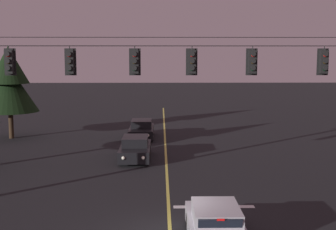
{
  "coord_description": "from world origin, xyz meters",
  "views": [
    {
      "loc": [
        -0.33,
        -15.79,
        6.34
      ],
      "look_at": [
        0.0,
        4.76,
        3.68
      ],
      "focal_mm": 50.17,
      "sensor_mm": 36.0,
      "label": 1
    }
  ],
  "objects_px": {
    "traffic_light_centre": "(135,62)",
    "car_oncoming_lead": "(135,149)",
    "traffic_light_far_right": "(324,62)",
    "traffic_light_left_inner": "(70,62)",
    "car_waiting_near_lane": "(216,227)",
    "traffic_light_rightmost": "(252,62)",
    "traffic_light_right_inner": "(192,62)",
    "car_oncoming_trailing": "(142,130)",
    "traffic_light_leftmost": "(9,62)",
    "tree_verge_far": "(9,82)"
  },
  "relations": [
    {
      "from": "traffic_light_centre",
      "to": "car_oncoming_lead",
      "type": "relative_size",
      "value": 0.28
    },
    {
      "from": "traffic_light_centre",
      "to": "traffic_light_far_right",
      "type": "relative_size",
      "value": 1.0
    },
    {
      "from": "traffic_light_left_inner",
      "to": "car_waiting_near_lane",
      "type": "xyz_separation_m",
      "value": [
        5.57,
        -4.58,
        -5.38
      ]
    },
    {
      "from": "traffic_light_rightmost",
      "to": "traffic_light_centre",
      "type": "bearing_deg",
      "value": 180.0
    },
    {
      "from": "traffic_light_left_inner",
      "to": "traffic_light_right_inner",
      "type": "height_order",
      "value": "same"
    },
    {
      "from": "traffic_light_right_inner",
      "to": "car_oncoming_trailing",
      "type": "xyz_separation_m",
      "value": [
        -2.76,
        15.73,
        -5.38
      ]
    },
    {
      "from": "traffic_light_leftmost",
      "to": "traffic_light_centre",
      "type": "distance_m",
      "value": 5.18
    },
    {
      "from": "traffic_light_leftmost",
      "to": "car_waiting_near_lane",
      "type": "distance_m",
      "value": 10.73
    },
    {
      "from": "traffic_light_right_inner",
      "to": "traffic_light_far_right",
      "type": "distance_m",
      "value": 5.51
    },
    {
      "from": "traffic_light_centre",
      "to": "traffic_light_rightmost",
      "type": "height_order",
      "value": "same"
    },
    {
      "from": "car_waiting_near_lane",
      "to": "traffic_light_leftmost",
      "type": "bearing_deg",
      "value": 150.44
    },
    {
      "from": "traffic_light_leftmost",
      "to": "car_waiting_near_lane",
      "type": "relative_size",
      "value": 0.28
    },
    {
      "from": "car_waiting_near_lane",
      "to": "car_oncoming_lead",
      "type": "bearing_deg",
      "value": 104.46
    },
    {
      "from": "traffic_light_right_inner",
      "to": "car_oncoming_lead",
      "type": "relative_size",
      "value": 0.28
    },
    {
      "from": "tree_verge_far",
      "to": "traffic_light_leftmost",
      "type": "bearing_deg",
      "value": -72.12
    },
    {
      "from": "traffic_light_far_right",
      "to": "car_oncoming_lead",
      "type": "bearing_deg",
      "value": 134.59
    },
    {
      "from": "traffic_light_centre",
      "to": "traffic_light_right_inner",
      "type": "bearing_deg",
      "value": 0.0
    },
    {
      "from": "traffic_light_centre",
      "to": "car_waiting_near_lane",
      "type": "bearing_deg",
      "value": -57.72
    },
    {
      "from": "traffic_light_left_inner",
      "to": "traffic_light_far_right",
      "type": "distance_m",
      "value": 10.56
    },
    {
      "from": "traffic_light_leftmost",
      "to": "traffic_light_left_inner",
      "type": "distance_m",
      "value": 2.5
    },
    {
      "from": "traffic_light_right_inner",
      "to": "car_waiting_near_lane",
      "type": "relative_size",
      "value": 0.28
    },
    {
      "from": "car_waiting_near_lane",
      "to": "tree_verge_far",
      "type": "relative_size",
      "value": 0.62
    },
    {
      "from": "traffic_light_left_inner",
      "to": "car_oncoming_trailing",
      "type": "distance_m",
      "value": 16.78
    },
    {
      "from": "tree_verge_far",
      "to": "traffic_light_far_right",
      "type": "bearing_deg",
      "value": -41.1
    },
    {
      "from": "traffic_light_left_inner",
      "to": "car_oncoming_trailing",
      "type": "xyz_separation_m",
      "value": [
        2.29,
        15.73,
        -5.38
      ]
    },
    {
      "from": "traffic_light_rightmost",
      "to": "car_waiting_near_lane",
      "type": "distance_m",
      "value": 7.34
    },
    {
      "from": "traffic_light_rightmost",
      "to": "car_oncoming_trailing",
      "type": "bearing_deg",
      "value": 108.54
    },
    {
      "from": "car_waiting_near_lane",
      "to": "car_oncoming_trailing",
      "type": "xyz_separation_m",
      "value": [
        -3.28,
        20.31,
        -0.0
      ]
    },
    {
      "from": "traffic_light_rightmost",
      "to": "car_oncoming_trailing",
      "type": "relative_size",
      "value": 0.28
    },
    {
      "from": "traffic_light_left_inner",
      "to": "car_oncoming_trailing",
      "type": "bearing_deg",
      "value": 81.7
    },
    {
      "from": "traffic_light_rightmost",
      "to": "car_waiting_near_lane",
      "type": "xyz_separation_m",
      "value": [
        -2.0,
        -4.58,
        -5.38
      ]
    },
    {
      "from": "traffic_light_right_inner",
      "to": "tree_verge_far",
      "type": "relative_size",
      "value": 0.18
    },
    {
      "from": "traffic_light_leftmost",
      "to": "car_oncoming_trailing",
      "type": "distance_m",
      "value": 17.3
    },
    {
      "from": "traffic_light_right_inner",
      "to": "traffic_light_far_right",
      "type": "height_order",
      "value": "same"
    },
    {
      "from": "car_waiting_near_lane",
      "to": "traffic_light_right_inner",
      "type": "bearing_deg",
      "value": 96.47
    },
    {
      "from": "traffic_light_far_right",
      "to": "car_oncoming_trailing",
      "type": "distance_m",
      "value": 18.57
    },
    {
      "from": "traffic_light_leftmost",
      "to": "car_oncoming_lead",
      "type": "xyz_separation_m",
      "value": [
        4.7,
        8.47,
        -5.38
      ]
    },
    {
      "from": "traffic_light_right_inner",
      "to": "traffic_light_far_right",
      "type": "relative_size",
      "value": 1.0
    },
    {
      "from": "traffic_light_left_inner",
      "to": "car_waiting_near_lane",
      "type": "bearing_deg",
      "value": -39.41
    },
    {
      "from": "traffic_light_centre",
      "to": "traffic_light_far_right",
      "type": "xyz_separation_m",
      "value": [
        7.88,
        0.0,
        0.0
      ]
    },
    {
      "from": "traffic_light_rightmost",
      "to": "traffic_light_far_right",
      "type": "relative_size",
      "value": 1.0
    },
    {
      "from": "traffic_light_leftmost",
      "to": "car_oncoming_lead",
      "type": "relative_size",
      "value": 0.28
    },
    {
      "from": "traffic_light_rightmost",
      "to": "tree_verge_far",
      "type": "distance_m",
      "value": 22.02
    },
    {
      "from": "traffic_light_leftmost",
      "to": "traffic_light_left_inner",
      "type": "xyz_separation_m",
      "value": [
        2.5,
        0.0,
        0.0
      ]
    },
    {
      "from": "traffic_light_rightmost",
      "to": "car_waiting_near_lane",
      "type": "relative_size",
      "value": 0.28
    },
    {
      "from": "traffic_light_leftmost",
      "to": "traffic_light_right_inner",
      "type": "bearing_deg",
      "value": 0.0
    },
    {
      "from": "traffic_light_far_right",
      "to": "car_oncoming_lead",
      "type": "xyz_separation_m",
      "value": [
        -8.35,
        8.47,
        -5.38
      ]
    },
    {
      "from": "traffic_light_left_inner",
      "to": "car_oncoming_lead",
      "type": "bearing_deg",
      "value": 75.4
    },
    {
      "from": "traffic_light_left_inner",
      "to": "traffic_light_far_right",
      "type": "height_order",
      "value": "same"
    },
    {
      "from": "traffic_light_centre",
      "to": "traffic_light_right_inner",
      "type": "relative_size",
      "value": 1.0
    }
  ]
}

